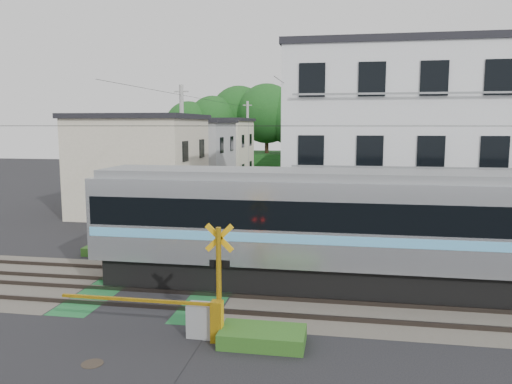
% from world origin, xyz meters
% --- Properties ---
extents(ground, '(120.00, 120.00, 0.00)m').
position_xyz_m(ground, '(0.00, 0.00, 0.00)').
color(ground, black).
extents(track_bed, '(120.00, 120.00, 0.14)m').
position_xyz_m(track_bed, '(0.00, 0.00, 0.04)').
color(track_bed, '#47423A').
rests_on(track_bed, ground).
extents(crossing_signal_near, '(4.74, 0.65, 3.09)m').
position_xyz_m(crossing_signal_near, '(2.59, -3.65, 0.71)').
color(crossing_signal_near, '#EAA90C').
rests_on(crossing_signal_near, ground).
extents(crossing_signal_far, '(4.74, 0.65, 3.09)m').
position_xyz_m(crossing_signal_far, '(-2.59, 3.65, 0.71)').
color(crossing_signal_far, '#EAA90C').
rests_on(crossing_signal_far, ground).
extents(apartment_block, '(10.20, 8.36, 9.30)m').
position_xyz_m(apartment_block, '(8.50, 9.49, 4.66)').
color(apartment_block, white).
rests_on(apartment_block, ground).
extents(houses_row, '(22.07, 31.35, 6.80)m').
position_xyz_m(houses_row, '(0.25, 25.92, 3.24)').
color(houses_row, beige).
rests_on(houses_row, ground).
extents(tree_hill, '(40.00, 12.53, 11.49)m').
position_xyz_m(tree_hill, '(0.68, 47.96, 5.65)').
color(tree_hill, '#1A4E1A').
rests_on(tree_hill, ground).
extents(catenary, '(60.00, 5.04, 7.00)m').
position_xyz_m(catenary, '(6.00, 0.03, 3.70)').
color(catenary, '#2D2D33').
rests_on(catenary, ground).
extents(utility_poles, '(7.90, 42.00, 8.00)m').
position_xyz_m(utility_poles, '(-1.05, 23.01, 4.08)').
color(utility_poles, '#A5A5A0').
rests_on(utility_poles, ground).
extents(pedestrian, '(0.69, 0.54, 1.65)m').
position_xyz_m(pedestrian, '(-0.17, 31.73, 0.83)').
color(pedestrian, black).
rests_on(pedestrian, ground).
extents(manhole_cover, '(0.52, 0.52, 0.02)m').
position_xyz_m(manhole_cover, '(0.39, -5.58, 0.01)').
color(manhole_cover, '#2D261E').
rests_on(manhole_cover, ground).
extents(weed_patches, '(10.25, 8.80, 0.40)m').
position_xyz_m(weed_patches, '(1.76, -0.09, 0.18)').
color(weed_patches, '#2D5E1E').
rests_on(weed_patches, ground).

